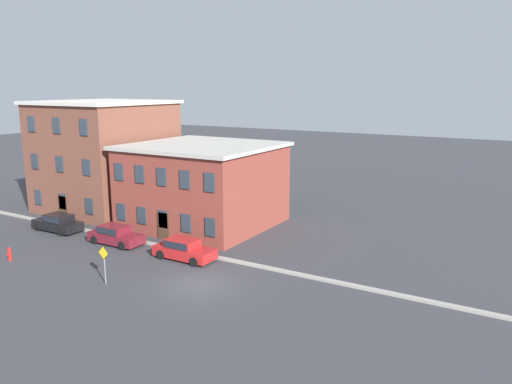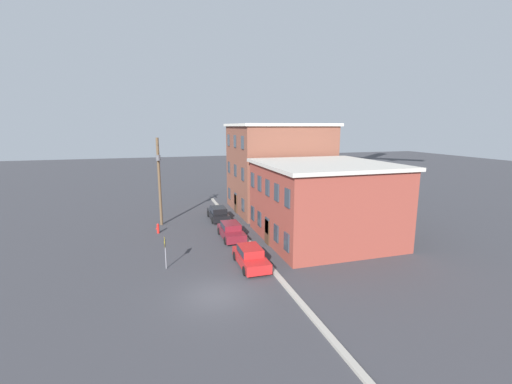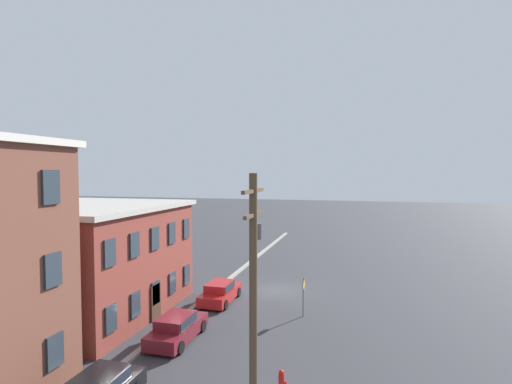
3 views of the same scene
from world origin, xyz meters
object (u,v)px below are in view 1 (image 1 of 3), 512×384
Objects in this scene: car_black at (58,222)px; car_maroon at (116,234)px; car_red at (184,249)px; caution_sign at (104,259)px; fire_hydrant at (10,254)px.

car_black is 1.00× the size of car_maroon.
car_red is (6.65, -0.04, 0.00)m from car_maroon.
caution_sign reaches higher than car_maroon.
car_red is 1.80× the size of caution_sign.
car_red is (13.33, -0.09, 0.00)m from car_black.
car_black is at bearing 179.55° from car_maroon.
car_black is at bearing 115.96° from fire_hydrant.
car_maroon is 4.58× the size of fire_hydrant.
car_maroon is 1.00× the size of car_red.
car_black is 7.22m from fire_hydrant.
caution_sign reaches higher than car_red.
car_red is 4.58× the size of fire_hydrant.
fire_hydrant is at bearing -64.04° from car_black.
car_maroon is at bearing 61.33° from fire_hydrant.
car_maroon is 1.80× the size of caution_sign.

